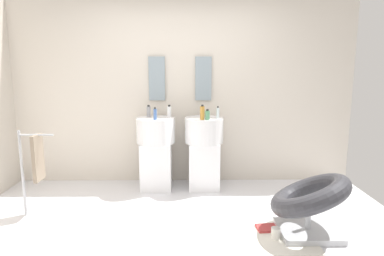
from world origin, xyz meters
name	(u,v)px	position (x,y,z in m)	size (l,w,h in m)	color
ground_plane	(177,235)	(0.00, 0.00, -0.02)	(4.80, 3.60, 0.04)	silver
rear_partition	(180,90)	(0.00, 1.65, 1.30)	(4.80, 0.10, 2.60)	beige
pedestal_sink_left	(156,150)	(-0.32, 1.27, 0.53)	(0.50, 0.50, 1.06)	white
pedestal_sink_right	(204,149)	(0.32, 1.27, 0.53)	(0.50, 0.50, 1.06)	white
vanity_mirror_left	(157,79)	(-0.32, 1.58, 1.46)	(0.22, 0.03, 0.59)	#8C9EA8
vanity_mirror_right	(203,79)	(0.32, 1.58, 1.46)	(0.22, 0.03, 0.59)	#8C9EA8
lounge_chair	(309,200)	(1.27, -0.03, 0.35)	(1.05, 1.05, 0.65)	#B7BABF
towel_rack	(35,160)	(-1.53, 0.44, 0.63)	(0.37, 0.22, 0.95)	#B7BABF
area_rug	(248,235)	(0.69, -0.06, 0.01)	(1.22, 0.73, 0.01)	white
magazine_red	(267,228)	(0.89, 0.06, 0.02)	(0.20, 0.17, 0.02)	#B73838
coffee_mug	(276,233)	(0.93, -0.13, 0.06)	(0.09, 0.09, 0.10)	white
soap_bottle_white	(169,112)	(-0.14, 1.32, 1.03)	(0.05, 0.05, 0.16)	white
soap_bottle_clear	(218,113)	(0.49, 1.19, 1.03)	(0.04, 0.04, 0.16)	silver
soap_bottle_blue	(155,114)	(-0.30, 1.10, 1.03)	(0.04, 0.04, 0.16)	#4C72B7
soap_bottle_amber	(202,113)	(0.29, 1.11, 1.05)	(0.06, 0.06, 0.19)	#C68C38
soap_bottle_grey	(149,111)	(-0.42, 1.38, 1.03)	(0.06, 0.06, 0.15)	#99999E
soap_bottle_green	(207,115)	(0.35, 1.09, 1.02)	(0.06, 0.06, 0.13)	#59996B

